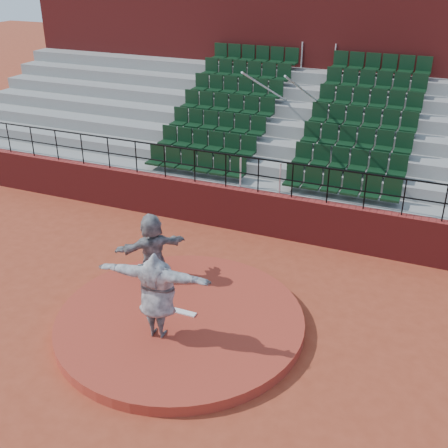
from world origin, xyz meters
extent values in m
plane|color=#9A3B22|center=(0.00, 0.00, 0.00)|extent=(90.00, 90.00, 0.00)
cylinder|color=#A43524|center=(0.00, 0.00, 0.12)|extent=(5.50, 5.50, 0.25)
cube|color=white|center=(0.00, 0.15, 0.27)|extent=(0.60, 0.15, 0.03)
cube|color=maroon|center=(0.00, 5.00, 0.65)|extent=(24.00, 0.30, 1.30)
cylinder|color=black|center=(0.00, 5.00, 2.30)|extent=(24.00, 0.05, 0.05)
cylinder|color=black|center=(0.00, 5.00, 1.80)|extent=(24.00, 0.04, 0.04)
cylinder|color=black|center=(-9.00, 5.00, 1.80)|extent=(0.04, 0.04, 1.00)
cylinder|color=black|center=(-8.00, 5.00, 1.80)|extent=(0.04, 0.04, 1.00)
cylinder|color=black|center=(-7.00, 5.00, 1.80)|extent=(0.04, 0.04, 1.00)
cylinder|color=black|center=(-6.00, 5.00, 1.80)|extent=(0.04, 0.04, 1.00)
cylinder|color=black|center=(-5.00, 5.00, 1.80)|extent=(0.04, 0.04, 1.00)
cylinder|color=black|center=(-4.00, 5.00, 1.80)|extent=(0.04, 0.04, 1.00)
cylinder|color=black|center=(-3.00, 5.00, 1.80)|extent=(0.04, 0.04, 1.00)
cylinder|color=black|center=(-2.00, 5.00, 1.80)|extent=(0.04, 0.04, 1.00)
cylinder|color=black|center=(-1.00, 5.00, 1.80)|extent=(0.04, 0.04, 1.00)
cylinder|color=black|center=(0.00, 5.00, 1.80)|extent=(0.04, 0.04, 1.00)
cylinder|color=black|center=(1.00, 5.00, 1.80)|extent=(0.04, 0.04, 1.00)
cylinder|color=black|center=(2.00, 5.00, 1.80)|extent=(0.04, 0.04, 1.00)
cylinder|color=black|center=(3.00, 5.00, 1.80)|extent=(0.04, 0.04, 1.00)
cylinder|color=black|center=(4.00, 5.00, 1.80)|extent=(0.04, 0.04, 1.00)
cylinder|color=black|center=(5.00, 5.00, 1.80)|extent=(0.04, 0.04, 1.00)
cube|color=gray|center=(0.00, 5.58, 0.65)|extent=(24.00, 0.85, 1.30)
cube|color=black|center=(-2.25, 5.59, 1.66)|extent=(3.30, 0.48, 0.72)
cube|color=black|center=(2.25, 5.59, 1.66)|extent=(3.30, 0.48, 0.72)
cube|color=gray|center=(0.00, 6.43, 0.85)|extent=(24.00, 0.85, 1.70)
cube|color=black|center=(-2.25, 6.44, 2.06)|extent=(3.30, 0.48, 0.72)
cube|color=black|center=(2.25, 6.44, 2.06)|extent=(3.30, 0.48, 0.72)
cube|color=gray|center=(0.00, 7.28, 1.05)|extent=(24.00, 0.85, 2.10)
cube|color=black|center=(-2.25, 7.29, 2.46)|extent=(3.30, 0.48, 0.72)
cube|color=black|center=(2.25, 7.29, 2.46)|extent=(3.30, 0.48, 0.72)
cube|color=gray|center=(0.00, 8.12, 1.25)|extent=(24.00, 0.85, 2.50)
cube|color=black|center=(-2.25, 8.13, 2.86)|extent=(3.30, 0.48, 0.72)
cube|color=black|center=(2.25, 8.13, 2.86)|extent=(3.30, 0.48, 0.72)
cube|color=gray|center=(0.00, 8.97, 1.45)|extent=(24.00, 0.85, 2.90)
cube|color=black|center=(-2.25, 8.98, 3.26)|extent=(3.30, 0.48, 0.72)
cube|color=black|center=(2.25, 8.98, 3.26)|extent=(3.30, 0.48, 0.72)
cube|color=gray|center=(0.00, 9.82, 1.65)|extent=(24.00, 0.85, 3.30)
cube|color=black|center=(-2.25, 9.83, 3.66)|extent=(3.30, 0.48, 0.72)
cube|color=black|center=(2.25, 9.83, 3.66)|extent=(3.30, 0.48, 0.72)
cube|color=gray|center=(0.00, 10.68, 1.85)|extent=(24.00, 0.85, 3.70)
cube|color=black|center=(-2.25, 10.69, 4.06)|extent=(3.30, 0.48, 0.72)
cube|color=black|center=(2.25, 10.69, 4.06)|extent=(3.30, 0.48, 0.72)
cylinder|color=silver|center=(-0.60, 8.12, 3.40)|extent=(0.06, 5.97, 2.46)
cylinder|color=silver|center=(0.60, 8.12, 3.40)|extent=(0.06, 5.97, 2.46)
cube|color=maroon|center=(0.00, 12.60, 3.55)|extent=(24.00, 3.00, 7.10)
imported|color=black|center=(-0.13, -0.72, 1.23)|extent=(2.46, 0.91, 1.96)
imported|color=black|center=(-1.40, 1.31, 0.96)|extent=(1.66, 1.65, 1.92)
camera|label=1|loc=(4.88, -9.06, 7.59)|focal=45.00mm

